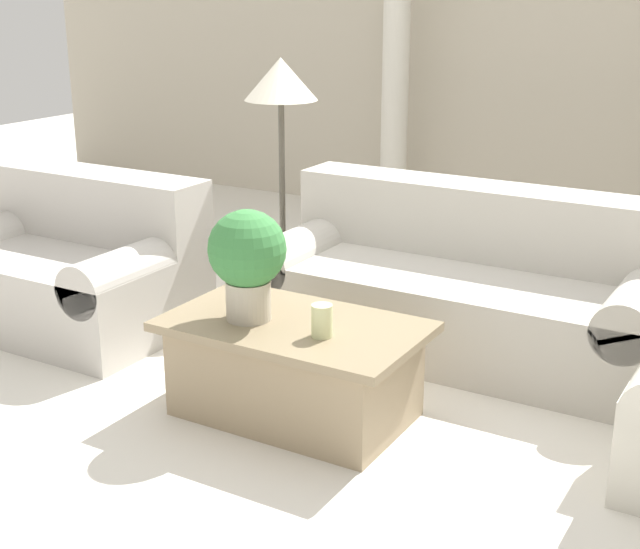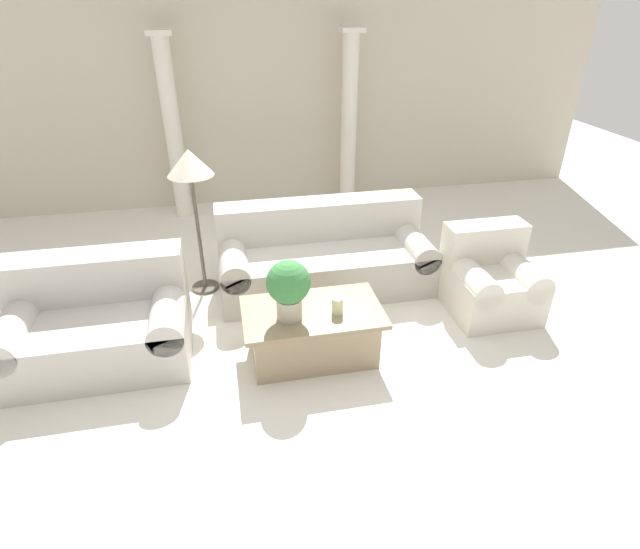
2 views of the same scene
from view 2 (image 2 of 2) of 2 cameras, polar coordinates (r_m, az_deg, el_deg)
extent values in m
plane|color=silver|center=(4.60, -2.85, -6.29)|extent=(16.00, 16.00, 0.00)
cube|color=beige|center=(7.19, -7.79, 20.58)|extent=(10.00, 0.06, 3.20)
cube|color=#B7B2A8|center=(5.14, 0.56, 0.84)|extent=(2.13, 0.94, 0.44)
cube|color=#B7B2A8|center=(5.23, -0.12, 6.43)|extent=(2.13, 0.33, 0.39)
cylinder|color=#B7B2A8|center=(4.96, -9.91, 1.84)|extent=(0.28, 0.94, 0.28)
cylinder|color=#B7B2A8|center=(5.30, 10.39, 3.71)|extent=(0.28, 0.94, 0.28)
cube|color=beige|center=(4.52, -23.87, -6.52)|extent=(1.43, 0.94, 0.44)
cube|color=beige|center=(4.57, -24.30, -0.03)|extent=(1.43, 0.33, 0.39)
cylinder|color=beige|center=(4.59, -31.39, -4.92)|extent=(0.28, 0.94, 0.28)
cylinder|color=beige|center=(4.30, -16.95, -3.72)|extent=(0.28, 0.94, 0.28)
cube|color=#998466|center=(4.19, -0.85, -6.88)|extent=(1.00, 0.60, 0.41)
cube|color=#897759|center=(4.06, -0.88, -4.33)|extent=(1.14, 0.68, 0.04)
cylinder|color=#B2A893|center=(3.92, -3.53, -3.85)|extent=(0.20, 0.20, 0.18)
sphere|color=#387A3D|center=(3.80, -3.63, -0.89)|extent=(0.34, 0.34, 0.34)
cylinder|color=beige|center=(3.98, 2.00, -3.57)|extent=(0.09, 0.09, 0.14)
cylinder|color=#4C473D|center=(5.34, -12.93, -1.39)|extent=(0.27, 0.27, 0.03)
cylinder|color=#4C473D|center=(5.06, -13.69, 4.55)|extent=(0.04, 0.04, 1.19)
cone|color=silver|center=(4.81, -14.71, 12.29)|extent=(0.43, 0.43, 0.24)
cylinder|color=silver|center=(6.90, -16.43, 15.30)|extent=(0.21, 0.21, 2.26)
cube|color=silver|center=(6.73, -17.95, 24.84)|extent=(0.30, 0.30, 0.06)
cylinder|color=silver|center=(7.10, 3.32, 16.79)|extent=(0.21, 0.21, 2.26)
cube|color=silver|center=(6.94, 3.63, 26.15)|extent=(0.30, 0.30, 0.06)
cube|color=beige|center=(5.02, 18.87, -1.77)|extent=(0.77, 0.77, 0.43)
cube|color=beige|center=(5.03, 18.26, 3.59)|extent=(0.77, 0.27, 0.37)
cylinder|color=beige|center=(4.81, 16.67, -0.23)|extent=(0.28, 0.77, 0.28)
cylinder|color=beige|center=(5.05, 21.64, 0.34)|extent=(0.28, 0.77, 0.28)
camera|label=1|loc=(2.70, 66.92, -7.60)|focal=50.00mm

